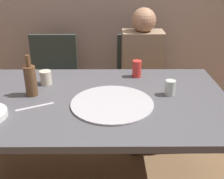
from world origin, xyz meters
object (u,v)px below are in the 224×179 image
Objects in this scene: wine_bottle at (31,80)px; tumbler_near at (46,78)px; dining_table at (93,108)px; guest_in_sweater at (143,71)px; pizza_tray at (112,103)px; tumbler_far at (170,88)px; chair_left at (53,78)px; chair_right at (140,78)px; soda_can at (137,69)px; table_knife at (35,107)px.

wine_bottle is 0.19m from tumbler_near.
dining_table is 0.85m from guest_in_sweater.
guest_in_sweater is at bearing 71.78° from pizza_tray.
chair_left is at bearing 136.88° from tumbler_far.
tumbler_far is (0.36, 0.13, 0.04)m from pizza_tray.
pizza_tray is at bearing -14.54° from wine_bottle.
chair_left is at bearing 0.00° from chair_right.
soda_can is at bearing 11.76° from tumbler_near.
tumbler_far is (0.82, -0.18, 0.00)m from tumbler_near.
tumbler_near is 0.75m from chair_left.
tumbler_far is at bearing -59.37° from soda_can.
pizza_tray is 1.87× the size of wine_bottle.
dining_table is 1.89× the size of chair_left.
chair_right is (-0.09, 0.86, -0.28)m from tumbler_far.
chair_right is at bearing 43.27° from tumbler_near.
guest_in_sweater is at bearing 97.21° from tumbler_far.
tumbler_far is at bearing -0.26° from wine_bottle.
soda_can is at bearing 77.00° from guest_in_sweater.
guest_in_sweater is at bearing 169.63° from chair_left.
chair_left is (-0.05, 0.85, -0.34)m from wine_bottle.
wine_bottle is 0.87m from tumbler_far.
tumbler_far reaches higher than pizza_tray.
chair_left is 0.77× the size of guest_in_sweater.
wine_bottle is at bearing 42.12° from guest_in_sweater.
chair_left is at bearing 93.33° from wine_bottle.
wine_bottle is at bearing 93.33° from chair_left.
soda_can is 0.44m from guest_in_sweater.
tumbler_far is at bearing 97.21° from guest_in_sweater.
table_knife reaches higher than dining_table.
wine_bottle is (-0.50, 0.13, 0.10)m from pizza_tray.
soda_can is 0.55× the size of table_knife.
pizza_tray is at bearing -33.77° from tumbler_near.
dining_table is at bearing -33.21° from tumbler_near.
chair_right is at bearing 95.95° from tumbler_far.
soda_can is at bearing 23.86° from wine_bottle.
wine_bottle is 0.75m from soda_can.
tumbler_far is 1.29m from chair_left.
tumbler_far is 0.73m from guest_in_sweater.
wine_bottle reaches higher than tumbler_near.
dining_table is 1.45× the size of guest_in_sweater.
soda_can is (0.63, 0.13, 0.01)m from tumbler_near.
tumbler_near is 0.08× the size of guest_in_sweater.
dining_table is 0.50m from tumbler_far.
tumbler_near is at bearing 36.24° from guest_in_sweater.
dining_table is at bearing -175.28° from tumbler_far.
dining_table is 1.89× the size of chair_right.
chair_left reaches higher than tumbler_near.
wine_bottle is 2.75× the size of tumbler_near.
wine_bottle is at bearing -156.14° from soda_can.
dining_table is 17.45× the size of tumbler_far.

